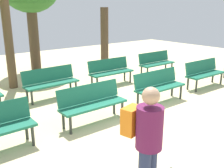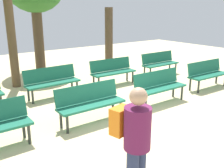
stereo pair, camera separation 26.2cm
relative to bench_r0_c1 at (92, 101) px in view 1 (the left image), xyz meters
The scene contains 10 objects.
ground_plane 2.00m from the bench_r0_c1, 54.60° to the right, with size 24.00×24.00×0.00m, color beige.
bench_r0_c1 is the anchor object (origin of this frame).
bench_r0_c2 2.20m from the bench_r0_c1, ahead, with size 1.61×0.50×0.87m.
bench_r0_c3 4.50m from the bench_r0_c1, ahead, with size 1.61×0.52×0.87m.
bench_r1_c1 2.17m from the bench_r0_c1, 89.38° to the left, with size 1.61×0.52×0.87m.
bench_r1_c2 3.09m from the bench_r0_c1, 44.10° to the left, with size 1.61×0.53×0.87m.
bench_r1_c3 4.99m from the bench_r0_c1, 25.53° to the left, with size 1.60×0.49×0.87m.
tree_2 6.37m from the bench_r0_c1, 50.45° to the left, with size 0.36×0.36×2.57m.
tree_3 4.10m from the bench_r0_c1, 97.82° to the left, with size 0.27×0.27×3.58m.
visitor_with_backpack 2.78m from the bench_r0_c1, 109.67° to the right, with size 0.42×0.58×1.65m.
Camera 1 is at (-4.22, -3.03, 2.55)m, focal length 41.56 mm.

